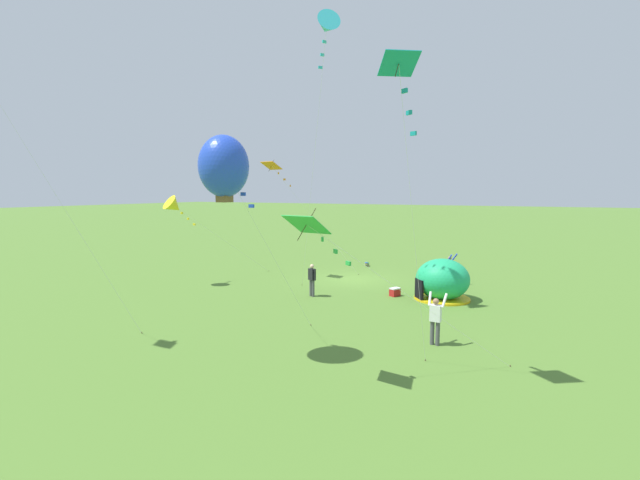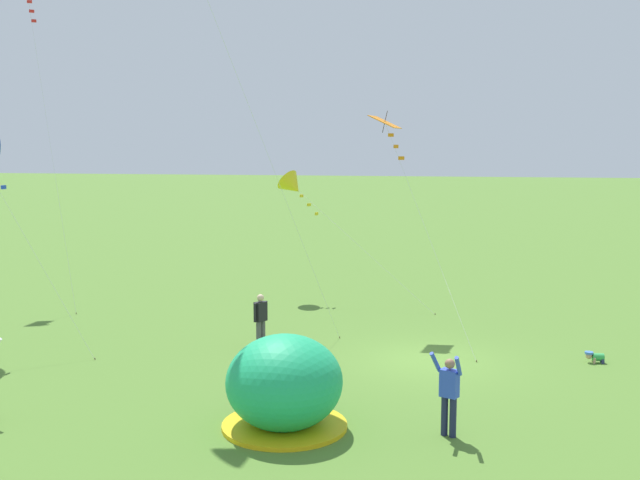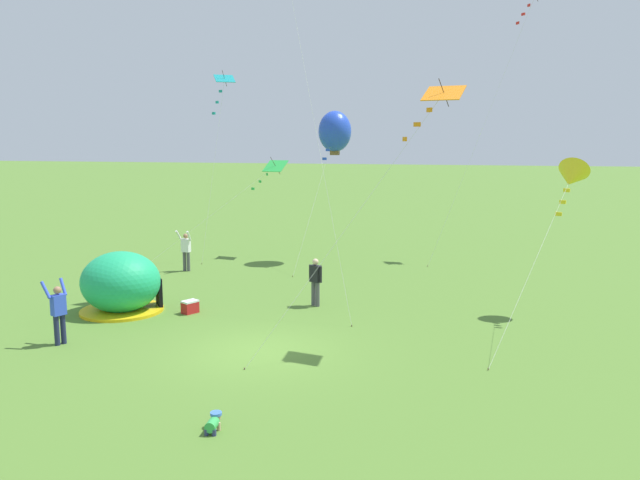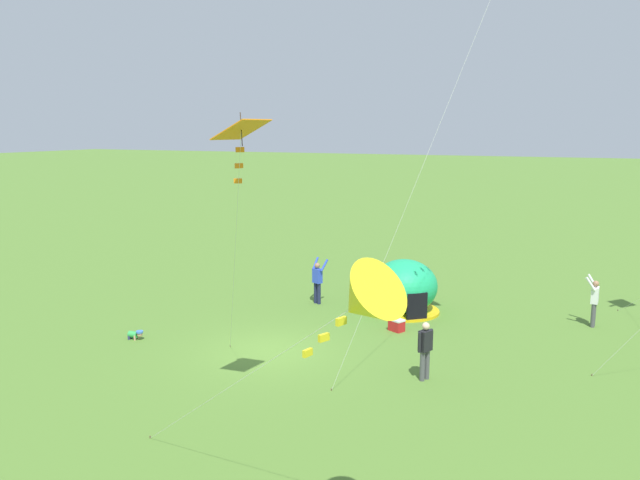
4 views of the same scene
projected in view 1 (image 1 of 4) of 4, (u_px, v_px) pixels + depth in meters
ground_plane at (353, 279)px, 27.07m from camera, size 300.00×300.00×0.00m
popup_tent at (442, 280)px, 21.89m from camera, size 2.81×2.81×2.10m
cooler_box at (395, 292)px, 22.64m from camera, size 0.57×0.64×0.44m
toddler_crawling at (367, 264)px, 31.70m from camera, size 0.29×0.55×0.32m
person_arms_raised at (449, 268)px, 25.21m from camera, size 0.62×0.71×1.89m
person_flying_kite at (435, 318)px, 15.35m from camera, size 0.68×0.50×1.89m
person_with_toddler at (312, 278)px, 22.49m from camera, size 0.54×0.38×1.72m
kite_blue at (224, 167)px, 13.47m from camera, size 1.61×5.13×7.29m
kite_yellow at (174, 206)px, 24.81m from camera, size 3.16×6.91×5.31m
kite_teal at (401, 76)px, 11.42m from camera, size 1.27×2.78×9.27m
kite_orange at (274, 169)px, 26.71m from camera, size 5.20×3.95×7.51m
kite_green at (313, 230)px, 11.88m from camera, size 5.80×4.46×5.07m
kite_cyan at (327, 26)px, 18.70m from camera, size 4.31×4.81×13.36m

